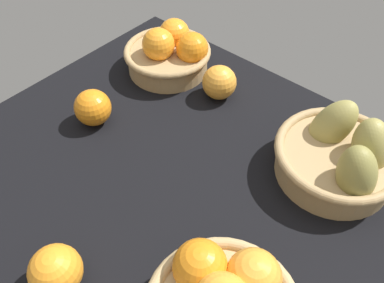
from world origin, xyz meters
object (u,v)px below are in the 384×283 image
(basket_far_left, at_px, (170,53))
(loose_orange_side_gap, at_px, (93,108))
(loose_orange_front_gap, at_px, (56,271))
(loose_orange_back_gap, at_px, (219,82))
(basket_far_right_pears, at_px, (340,156))

(basket_far_left, distance_m, loose_orange_side_gap, 0.24)
(basket_far_left, xyz_separation_m, loose_orange_side_gap, (0.01, -0.24, -0.01))
(loose_orange_front_gap, bearing_deg, loose_orange_side_gap, 131.79)
(basket_far_left, xyz_separation_m, loose_orange_front_gap, (0.24, -0.50, -0.01))
(loose_orange_front_gap, height_order, loose_orange_back_gap, loose_orange_front_gap)
(loose_orange_side_gap, bearing_deg, basket_far_right_pears, 24.25)
(loose_orange_back_gap, distance_m, loose_orange_side_gap, 0.27)
(basket_far_right_pears, bearing_deg, loose_orange_side_gap, -155.75)
(loose_orange_side_gap, bearing_deg, basket_far_left, 91.39)
(loose_orange_front_gap, bearing_deg, loose_orange_back_gap, 100.30)
(loose_orange_side_gap, bearing_deg, loose_orange_back_gap, 58.23)
(loose_orange_back_gap, relative_size, loose_orange_side_gap, 0.99)
(basket_far_right_pears, height_order, basket_far_left, basket_far_right_pears)
(basket_far_left, height_order, loose_orange_side_gap, basket_far_left)
(loose_orange_front_gap, bearing_deg, basket_far_right_pears, 65.55)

